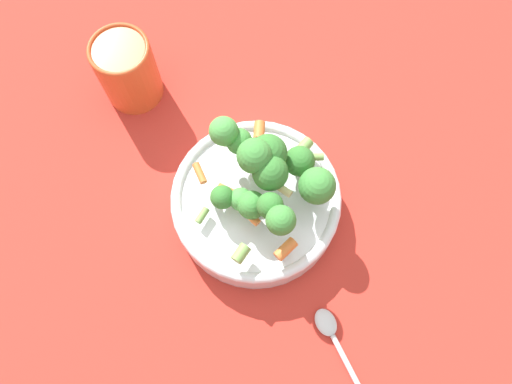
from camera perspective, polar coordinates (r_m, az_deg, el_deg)
name	(u,v)px	position (r m, az deg, el deg)	size (l,w,h in m)	color
ground_plane	(256,208)	(0.69, 0.00, -1.86)	(3.00, 3.00, 0.00)	#B72D23
bowl	(256,202)	(0.66, 0.00, -1.15)	(0.22, 0.22, 0.05)	silver
pasta_salad	(269,174)	(0.60, 1.45, 2.08)	(0.19, 0.18, 0.09)	#8CB766
cup	(127,70)	(0.74, -14.51, 13.34)	(0.08, 0.08, 0.11)	#CC4C23
spoon	(339,349)	(0.66, 9.51, -17.25)	(0.14, 0.12, 0.01)	silver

